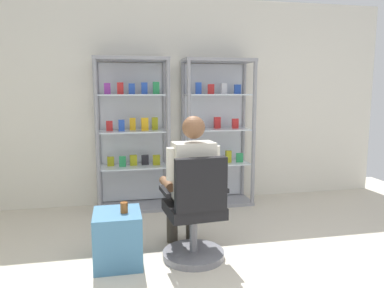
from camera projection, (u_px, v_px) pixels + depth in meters
back_wall at (172, 102)px, 4.94m from camera, size 6.00×0.10×2.70m
display_cabinet_left at (133, 133)px, 4.66m from camera, size 0.90×0.45×1.90m
display_cabinet_right at (216, 132)px, 4.88m from camera, size 0.90×0.45×1.90m
office_chair at (195, 218)px, 3.24m from camera, size 0.58×0.56×0.96m
seated_shopkeeper at (190, 178)px, 3.34m from camera, size 0.51×0.59×1.29m
storage_crate at (118, 238)px, 3.20m from camera, size 0.41×0.44×0.47m
tea_glass at (124, 207)px, 3.15m from camera, size 0.06×0.06×0.09m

